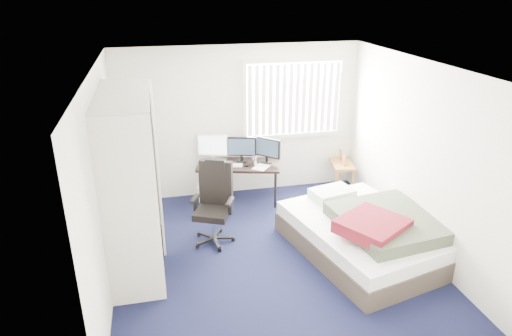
{
  "coord_description": "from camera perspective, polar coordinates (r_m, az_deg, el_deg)",
  "views": [
    {
      "loc": [
        -1.35,
        -5.04,
        3.39
      ],
      "look_at": [
        -0.11,
        0.4,
        1.11
      ],
      "focal_mm": 32.0,
      "sensor_mm": 36.0,
      "label": 1
    }
  ],
  "objects": [
    {
      "name": "window_assembly",
      "position": [
        7.64,
        4.71,
        8.61
      ],
      "size": [
        1.72,
        0.09,
        1.32
      ],
      "color": "white",
      "rests_on": "ground"
    },
    {
      "name": "desk",
      "position": [
        7.42,
        -2.16,
        0.94
      ],
      "size": [
        1.44,
        0.94,
        1.11
      ],
      "color": "black",
      "rests_on": "ground"
    },
    {
      "name": "ground",
      "position": [
        6.22,
        1.85,
        -10.8
      ],
      "size": [
        4.2,
        4.2,
        0.0
      ],
      "primitive_type": "plane",
      "color": "black",
      "rests_on": "ground"
    },
    {
      "name": "bed",
      "position": [
        6.31,
        13.74,
        -7.91
      ],
      "size": [
        2.03,
        2.42,
        0.69
      ],
      "color": "#3B312A",
      "rests_on": "ground"
    },
    {
      "name": "room_shell",
      "position": [
        5.55,
        2.04,
        2.39
      ],
      "size": [
        4.2,
        4.2,
        4.2
      ],
      "color": "silver",
      "rests_on": "ground"
    },
    {
      "name": "office_chair",
      "position": [
        6.38,
        -5.22,
        -5.32
      ],
      "size": [
        0.73,
        0.73,
        1.17
      ],
      "color": "black",
      "rests_on": "ground"
    },
    {
      "name": "nightstand",
      "position": [
        8.12,
        10.6,
        0.38
      ],
      "size": [
        0.46,
        0.75,
        0.66
      ],
      "color": "brown",
      "rests_on": "ground"
    },
    {
      "name": "footstool",
      "position": [
        7.63,
        -6.15,
        -2.62
      ],
      "size": [
        0.36,
        0.31,
        0.26
      ],
      "color": "white",
      "rests_on": "ground"
    },
    {
      "name": "closet",
      "position": [
        5.69,
        -15.19,
        0.43
      ],
      "size": [
        0.64,
        1.84,
        2.22
      ],
      "color": "beige",
      "rests_on": "ground"
    },
    {
      "name": "pine_box",
      "position": [
        5.77,
        -13.89,
        -12.61
      ],
      "size": [
        0.48,
        0.4,
        0.32
      ],
      "primitive_type": "cube",
      "rotation": [
        0.0,
        0.0,
        -0.22
      ],
      "color": "#A57352",
      "rests_on": "ground"
    }
  ]
}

